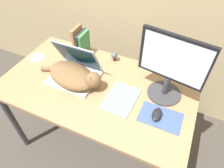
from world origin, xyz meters
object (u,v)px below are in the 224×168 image
(computer_mouse, at_px, (157,114))
(laptop, at_px, (75,71))
(book_row, at_px, (81,43))
(cat, at_px, (74,76))
(webcam, at_px, (114,56))
(cd_disc, at_px, (37,57))
(external_monitor, at_px, (171,67))
(notepad, at_px, (121,99))

(computer_mouse, bearing_deg, laptop, 170.56)
(book_row, bearing_deg, cat, -69.19)
(webcam, relative_size, cd_disc, 0.62)
(external_monitor, relative_size, book_row, 1.92)
(cat, height_order, notepad, cat)
(laptop, bearing_deg, cat, -67.28)
(book_row, bearing_deg, notepad, -34.16)
(cd_disc, bearing_deg, external_monitor, 1.99)
(external_monitor, height_order, notepad, external_monitor)
(book_row, height_order, notepad, book_row)
(computer_mouse, height_order, book_row, book_row)
(laptop, bearing_deg, book_row, 110.40)
(computer_mouse, distance_m, cd_disc, 1.03)
(laptop, height_order, notepad, laptop)
(notepad, xyz_separation_m, cd_disc, (-0.78, 0.13, -0.00))
(external_monitor, relative_size, cd_disc, 3.64)
(external_monitor, bearing_deg, laptop, -171.33)
(notepad, bearing_deg, laptop, 169.96)
(laptop, distance_m, webcam, 0.33)
(notepad, relative_size, cd_disc, 2.25)
(book_row, bearing_deg, laptop, -69.60)
(external_monitor, relative_size, computer_mouse, 4.37)
(notepad, bearing_deg, webcam, 120.73)
(book_row, height_order, webcam, book_row)
(notepad, bearing_deg, book_row, 145.84)
(book_row, distance_m, notepad, 0.58)
(book_row, relative_size, notepad, 0.84)
(notepad, bearing_deg, computer_mouse, -8.50)
(cat, bearing_deg, notepad, -2.21)
(computer_mouse, relative_size, webcam, 1.33)
(external_monitor, height_order, book_row, external_monitor)
(cat, bearing_deg, webcam, 65.55)
(cat, height_order, webcam, cat)
(cd_disc, bearing_deg, notepad, -9.16)
(cat, height_order, computer_mouse, cat)
(computer_mouse, xyz_separation_m, cd_disc, (-1.02, 0.16, -0.02))
(webcam, bearing_deg, laptop, -121.87)
(laptop, bearing_deg, computer_mouse, -9.44)
(book_row, bearing_deg, webcam, 5.26)
(external_monitor, xyz_separation_m, notepad, (-0.24, -0.16, -0.23))
(webcam, distance_m, cd_disc, 0.61)
(computer_mouse, bearing_deg, notepad, 171.50)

